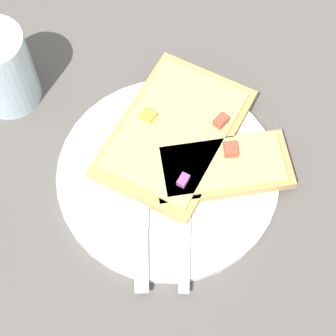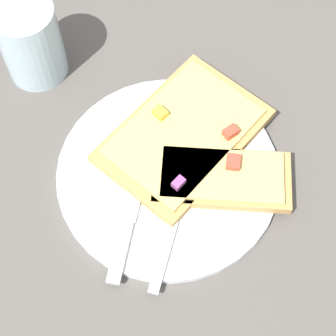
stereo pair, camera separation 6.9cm
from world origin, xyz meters
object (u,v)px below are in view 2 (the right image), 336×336
object	(u,v)px
pizza_slice_corner	(222,178)
fork	(180,196)
drinking_glass	(31,42)
knife	(129,215)
plate	(168,174)
pizza_slice_main	(184,135)

from	to	relation	value
pizza_slice_corner	fork	bearing A→B (deg)	27.11
pizza_slice_corner	drinking_glass	bearing A→B (deg)	-32.45
knife	pizza_slice_corner	size ratio (longest dim) A/B	0.94
plate	drinking_glass	distance (m)	0.25
pizza_slice_corner	drinking_glass	xyz separation A→B (m)	(-0.27, -0.15, 0.04)
pizza_slice_main	pizza_slice_corner	world-z (taller)	pizza_slice_main
plate	pizza_slice_corner	distance (m)	0.07
fork	pizza_slice_corner	distance (m)	0.06
fork	drinking_glass	xyz separation A→B (m)	(-0.27, -0.09, 0.04)
drinking_glass	pizza_slice_main	bearing A→B (deg)	34.08
fork	pizza_slice_main	xyz separation A→B (m)	(-0.07, 0.04, 0.01)
pizza_slice_corner	drinking_glass	world-z (taller)	drinking_glass
knife	pizza_slice_main	size ratio (longest dim) A/B	0.71
plate	fork	world-z (taller)	fork
fork	pizza_slice_main	distance (m)	0.08
knife	drinking_glass	world-z (taller)	drinking_glass
fork	knife	world-z (taller)	knife
plate	pizza_slice_main	world-z (taller)	pizza_slice_main
drinking_glass	fork	bearing A→B (deg)	18.95
plate	fork	distance (m)	0.04
pizza_slice_main	pizza_slice_corner	xyz separation A→B (m)	(0.08, 0.02, 0.00)
drinking_glass	knife	bearing A→B (deg)	5.38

